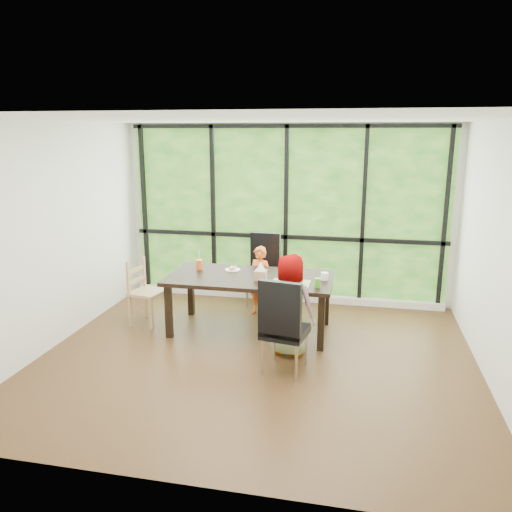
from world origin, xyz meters
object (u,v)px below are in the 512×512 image
Objects in this scene: child_toddler at (260,281)px; plate_near at (294,284)px; chair_interior_leather at (285,325)px; green_cup at (318,283)px; white_mug at (325,276)px; tissue_box at (261,275)px; dining_table at (250,304)px; chair_end_beech at (148,292)px; child_older at (292,305)px; orange_cup at (199,265)px; chair_window_leather at (262,270)px; plate_far at (233,270)px.

child_toddler is 4.62× the size of plate_near.
chair_interior_leather is 9.42× the size of green_cup.
white_mug is 0.65× the size of tissue_box.
plate_near is at bearing -22.56° from dining_table.
green_cup is (0.27, 0.75, 0.27)m from chair_interior_leather.
child_toddler is at bearing 148.03° from white_mug.
chair_end_beech reaches higher than green_cup.
orange_cup is at bearing -14.15° from child_older.
green_cup is at bearing -117.18° from child_older.
chair_window_leather is 1.20× the size of chair_end_beech.
orange_cup is 0.94× the size of tissue_box.
child_toddler is 1.39m from child_older.
child_toddler is 0.93m from orange_cup.
plate_near is (-0.02, 0.34, 0.15)m from child_older.
child_toddler is at bearing -82.11° from chair_window_leather.
child_toddler is (-0.62, 1.68, -0.04)m from chair_interior_leather.
chair_interior_leather is 2.28m from chair_end_beech.
green_cup reaches higher than dining_table.
white_mug is (0.33, 0.63, 0.19)m from child_older.
chair_window_leather is 1.15m from orange_cup.
child_older is at bearing -42.03° from plate_far.
chair_interior_leather is (0.62, -1.05, 0.17)m from dining_table.
chair_window_leather is at bearing -62.86° from chair_interior_leather.
chair_end_beech is 1.57m from child_toddler.
child_older is 1.25m from plate_far.
child_older reaches higher than plate_far.
plate_near is at bearing -70.72° from child_older.
child_older is at bearing -117.29° from white_mug.
child_older is at bearing -65.83° from chair_window_leather.
white_mug is (0.96, 0.04, 0.42)m from dining_table.
green_cup is 1.21× the size of white_mug.
child_older reaches higher than chair_interior_leather.
plate_far is (1.12, 0.28, 0.31)m from chair_end_beech.
dining_table is 1.42m from chair_end_beech.
chair_end_beech is 1.63m from tissue_box.
orange_cup reaches higher than tissue_box.
chair_interior_leather is at bearing -59.30° from dining_table.
chair_window_leather is 11.44× the size of white_mug.
tissue_box is (0.17, -0.77, 0.31)m from child_toddler.
tissue_box is (0.17, -0.13, 0.44)m from dining_table.
orange_cup is 1.43× the size of white_mug.
child_older reaches higher than white_mug.
child_toddler is at bearing 90.00° from dining_table.
dining_table is 1.23m from chair_interior_leather.
green_cup is at bearing -100.58° from chair_interior_leather.
chair_interior_leather is 1.20× the size of chair_end_beech.
white_mug is at bearing 39.72° from plate_near.
child_toddler reaches higher than dining_table.
plate_near is at bearing -17.83° from orange_cup.
chair_end_beech is 2.40m from white_mug.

